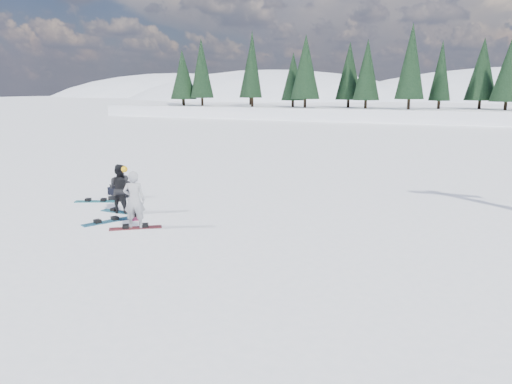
% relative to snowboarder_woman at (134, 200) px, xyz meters
% --- Properties ---
extents(ground, '(420.00, 420.00, 0.00)m').
position_rel_snowboarder_woman_xyz_m(ground, '(1.50, 0.88, -0.86)').
color(ground, white).
rests_on(ground, ground).
extents(alpine_backdrop, '(412.50, 227.00, 53.20)m').
position_rel_snowboarder_woman_xyz_m(alpine_backdrop, '(-10.22, 190.05, -14.84)').
color(alpine_backdrop, white).
rests_on(alpine_backdrop, ground).
extents(snowboarder_woman, '(0.73, 0.63, 1.85)m').
position_rel_snowboarder_woman_xyz_m(snowboarder_woman, '(0.00, 0.00, 0.00)').
color(snowboarder_woman, '#B0B0B5').
rests_on(snowboarder_woman, ground).
extents(snowboarder_man, '(0.87, 0.72, 1.62)m').
position_rel_snowboarder_woman_xyz_m(snowboarder_man, '(-1.64, 1.34, -0.06)').
color(snowboarder_man, black).
rests_on(snowboarder_man, ground).
extents(seated_rider, '(0.69, 1.05, 0.85)m').
position_rel_snowboarder_woman_xyz_m(seated_rider, '(-3.02, 3.23, -0.54)').
color(seated_rider, black).
rests_on(seated_rider, ground).
extents(gear_bag, '(0.47, 0.33, 0.30)m').
position_rel_snowboarder_woman_xyz_m(gear_bag, '(-3.72, 3.49, -0.71)').
color(gear_bag, black).
rests_on(gear_bag, ground).
extents(snowboard_woman, '(1.36, 1.13, 0.03)m').
position_rel_snowboarder_woman_xyz_m(snowboard_woman, '(0.00, 0.00, -0.85)').
color(snowboard_woman, maroon).
rests_on(snowboard_woman, ground).
extents(snowboard_man, '(1.50, 0.29, 0.03)m').
position_rel_snowboarder_woman_xyz_m(snowboard_man, '(-1.64, 1.34, -0.85)').
color(snowboard_man, '#196F8B').
rests_on(snowboard_man, ground).
extents(snowboard_loose_b, '(1.18, 1.33, 0.03)m').
position_rel_snowboarder_woman_xyz_m(snowboard_loose_b, '(-1.04, 1.23, -0.85)').
color(snowboard_loose_b, maroon).
rests_on(snowboard_loose_b, ground).
extents(snowboard_loose_c, '(1.48, 0.89, 0.03)m').
position_rel_snowboarder_woman_xyz_m(snowboard_loose_c, '(-3.52, 2.23, -0.85)').
color(snowboard_loose_c, teal).
rests_on(snowboard_loose_c, ground).
extents(snowboard_loose_a, '(0.88, 1.48, 0.03)m').
position_rel_snowboarder_woman_xyz_m(snowboard_loose_a, '(-1.25, 0.19, -0.85)').
color(snowboard_loose_a, '#186386').
rests_on(snowboard_loose_a, ground).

